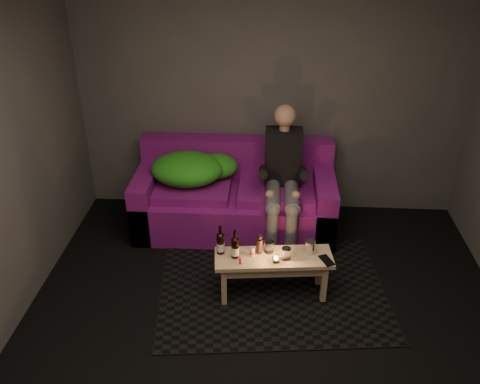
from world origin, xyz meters
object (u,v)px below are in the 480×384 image
object	(u,v)px
coffee_table	(273,263)
beer_bottle_a	(220,243)
steel_cup	(310,247)
sofa	(235,198)
person	(283,174)
beer_bottle_b	(235,247)

from	to	relation	value
coffee_table	beer_bottle_a	size ratio (longest dim) A/B	3.78
beer_bottle_a	steel_cup	bearing A→B (deg)	3.54
sofa	person	world-z (taller)	person
coffee_table	beer_bottle_b	xyz separation A→B (m)	(-0.32, -0.03, 0.17)
sofa	beer_bottle_b	world-z (taller)	sofa
person	beer_bottle_b	xyz separation A→B (m)	(-0.40, -0.97, -0.19)
beer_bottle_b	beer_bottle_a	bearing A→B (deg)	158.12
sofa	person	distance (m)	0.63
coffee_table	beer_bottle_a	world-z (taller)	beer_bottle_a
person	beer_bottle_a	size ratio (longest dim) A/B	4.99
coffee_table	person	bearing A→B (deg)	85.47
person	beer_bottle_b	size ratio (longest dim) A/B	5.03
person	beer_bottle_a	distance (m)	1.07
coffee_table	beer_bottle_b	bearing A→B (deg)	-175.02
sofa	person	size ratio (longest dim) A/B	1.50
sofa	beer_bottle_b	xyz separation A→B (m)	(0.08, -1.13, 0.19)
beer_bottle_a	steel_cup	xyz separation A→B (m)	(0.75, 0.05, -0.04)
sofa	coffee_table	size ratio (longest dim) A/B	1.98
beer_bottle_b	steel_cup	world-z (taller)	beer_bottle_b
beer_bottle_a	coffee_table	bearing A→B (deg)	-2.84
coffee_table	beer_bottle_b	world-z (taller)	beer_bottle_b
person	beer_bottle_b	world-z (taller)	person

